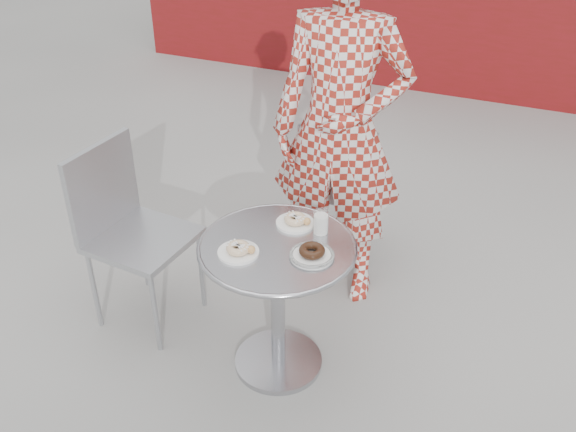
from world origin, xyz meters
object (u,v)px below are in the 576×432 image
at_px(plate_checker, 312,254).
at_px(chair_far, 340,212).
at_px(bistro_table, 278,277).
at_px(milk_cup, 321,223).
at_px(seated_person, 340,130).
at_px(plate_near, 239,250).
at_px(plate_far, 296,221).
at_px(chair_left, 145,270).

bearing_deg(plate_checker, chair_far, 101.87).
relative_size(bistro_table, chair_far, 0.79).
relative_size(chair_far, plate_checker, 4.65).
bearing_deg(milk_cup, seated_person, 101.20).
xyz_separation_m(bistro_table, plate_near, (-0.12, -0.11, 0.18)).
distance_m(chair_far, plate_near, 1.16).
xyz_separation_m(seated_person, milk_cup, (0.10, -0.51, -0.19)).
relative_size(plate_checker, milk_cup, 1.76).
height_order(chair_far, plate_near, chair_far).
xyz_separation_m(bistro_table, plate_far, (0.01, 0.17, 0.18)).
relative_size(seated_person, plate_checker, 9.91).
distance_m(chair_far, plate_checker, 1.09).
relative_size(chair_left, plate_far, 5.46).
bearing_deg(bistro_table, plate_near, -135.40).
bearing_deg(seated_person, plate_near, -106.05).
xyz_separation_m(seated_person, plate_far, (-0.02, -0.50, -0.22)).
bearing_deg(bistro_table, milk_cup, 49.98).
xyz_separation_m(chair_far, milk_cup, (0.18, -0.81, 0.45)).
xyz_separation_m(plate_far, plate_checker, (0.15, -0.19, -0.00)).
distance_m(plate_far, plate_checker, 0.24).
distance_m(seated_person, plate_checker, 0.73).
height_order(plate_far, milk_cup, milk_cup).
bearing_deg(bistro_table, chair_left, 174.96).
distance_m(chair_left, plate_far, 0.85).
xyz_separation_m(chair_far, seated_person, (0.08, -0.29, 0.64)).
relative_size(bistro_table, chair_left, 0.74).
relative_size(chair_left, plate_near, 5.39).
relative_size(chair_far, plate_far, 5.11).
distance_m(chair_left, milk_cup, 0.97).
distance_m(chair_far, seated_person, 0.71).
distance_m(plate_checker, milk_cup, 0.18).
relative_size(chair_far, seated_person, 0.47).
xyz_separation_m(bistro_table, milk_cup, (0.13, 0.16, 0.21)).
height_order(chair_far, plate_checker, chair_far).
height_order(chair_left, plate_checker, chair_left).
distance_m(bistro_table, chair_far, 0.99).
relative_size(chair_far, chair_left, 0.94).
relative_size(bistro_table, seated_person, 0.37).
xyz_separation_m(chair_left, plate_far, (0.74, 0.11, 0.41)).
distance_m(chair_far, chair_left, 1.13).
bearing_deg(milk_cup, plate_checker, -80.57).
bearing_deg(chair_left, plate_checker, -90.45).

